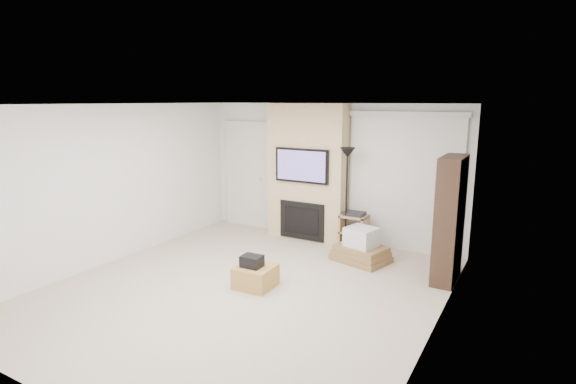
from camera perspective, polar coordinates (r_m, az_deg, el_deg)
The scene contains 16 objects.
floor at distance 6.36m, azimuth -5.46°, elevation -12.13°, with size 5.00×5.50×0.00m, color beige.
ceiling at distance 5.82m, azimuth -5.93°, elevation 11.01°, with size 5.00×5.50×0.00m, color white.
wall_back at distance 8.33m, azimuth 5.27°, elevation 2.54°, with size 5.00×2.50×0.00m, color white.
wall_front at distance 4.13m, azimuth -28.43°, elevation -8.26°, with size 5.00×2.50×0.00m, color white.
wall_left at distance 7.66m, azimuth -21.17°, elevation 1.01°, with size 5.50×2.50×0.00m, color white.
wall_right at distance 5.00m, azimuth 18.52°, elevation -4.12°, with size 5.50×2.50×0.00m, color white.
hvac_vent at distance 6.30m, azimuth 1.40°, elevation 11.08°, with size 0.35×0.18×0.01m, color silver.
ottoman at distance 6.36m, azimuth -4.14°, elevation -10.63°, with size 0.50×0.50×0.30m, color #B68946.
black_bag at distance 6.26m, azimuth -4.61°, elevation -8.75°, with size 0.28×0.22×0.16m, color black.
fireplace_wall at distance 8.29m, azimuth 2.46°, elevation 2.44°, with size 1.50×0.47×2.50m.
entry_door at distance 9.20m, azimuth -5.12°, elevation 2.18°, with size 1.02×0.11×2.14m.
vertical_blinds at distance 7.81m, azimuth 14.51°, elevation 1.79°, with size 1.98×0.10×2.37m.
floor_lamp at distance 7.63m, azimuth 7.50°, elevation 2.79°, with size 0.26×0.26×1.78m.
av_stand at distance 7.93m, azimuth 8.37°, elevation -4.70°, with size 0.45×0.38×0.66m.
box_stack at distance 7.37m, azimuth 9.27°, elevation -7.09°, with size 0.97×0.83×0.56m.
bookshelf at distance 6.74m, azimuth 19.83°, elevation -3.31°, with size 0.30×0.80×1.80m.
Camera 1 is at (3.37, -4.75, 2.55)m, focal length 28.00 mm.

